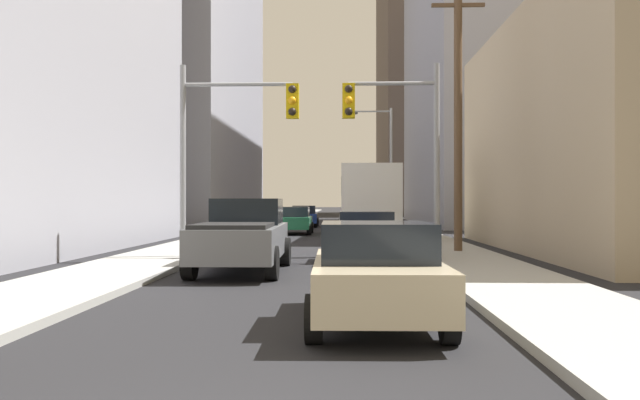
{
  "coord_description": "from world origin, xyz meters",
  "views": [
    {
      "loc": [
        1.03,
        -3.66,
        1.83
      ],
      "look_at": [
        0.0,
        26.05,
        1.88
      ],
      "focal_mm": 36.84,
      "sensor_mm": 36.0,
      "label": 1
    }
  ],
  "objects": [
    {
      "name": "building_left_mid_office",
      "position": [
        -16.82,
        48.48,
        17.17
      ],
      "size": [
        19.81,
        25.76,
        34.33
      ],
      "primitive_type": "cube",
      "color": "#93939E",
      "rests_on": "ground"
    },
    {
      "name": "city_bus",
      "position": [
        2.37,
        28.88,
        1.93
      ],
      "size": [
        2.81,
        11.56,
        3.4
      ],
      "color": "silver",
      "rests_on": "ground"
    },
    {
      "name": "sedan_blue",
      "position": [
        -1.69,
        42.68,
        0.77
      ],
      "size": [
        1.95,
        4.26,
        1.52
      ],
      "color": "navy",
      "rests_on": "ground"
    },
    {
      "name": "traffic_signal_near_left",
      "position": [
        -2.32,
        16.24,
        4.04
      ],
      "size": [
        3.65,
        0.44,
        6.0
      ],
      "color": "gray",
      "rests_on": "ground"
    },
    {
      "name": "sidewalk_left",
      "position": [
        -4.66,
        50.0,
        0.07
      ],
      "size": [
        2.79,
        160.0,
        0.15
      ],
      "primitive_type": "cube",
      "color": "#9E9E99",
      "rests_on": "ground"
    },
    {
      "name": "sedan_green",
      "position": [
        -1.64,
        32.73,
        0.77
      ],
      "size": [
        1.95,
        4.21,
        1.52
      ],
      "color": "#195938",
      "rests_on": "ground"
    },
    {
      "name": "sedan_silver",
      "position": [
        1.77,
        40.31,
        0.77
      ],
      "size": [
        1.95,
        4.25,
        1.52
      ],
      "color": "#B7BABF",
      "rests_on": "ground"
    },
    {
      "name": "street_lamp_right",
      "position": [
        3.54,
        36.28,
        4.57
      ],
      "size": [
        2.65,
        0.32,
        7.5
      ],
      "color": "gray",
      "rests_on": "ground"
    },
    {
      "name": "sedan_beige",
      "position": [
        1.52,
        6.05,
        0.77
      ],
      "size": [
        1.95,
        4.23,
        1.52
      ],
      "color": "#C6B793",
      "rests_on": "ground"
    },
    {
      "name": "building_right_mid_block",
      "position": [
        18.12,
        50.73,
        14.2
      ],
      "size": [
        21.53,
        26.52,
        28.4
      ],
      "primitive_type": "cube",
      "color": "#93939E",
      "rests_on": "ground"
    },
    {
      "name": "traffic_signal_near_right",
      "position": [
        2.65,
        16.24,
        4.0
      ],
      "size": [
        2.94,
        0.44,
        6.0
      ],
      "color": "gray",
      "rests_on": "ground"
    },
    {
      "name": "utility_pole_right",
      "position": [
        4.94,
        18.72,
        5.22
      ],
      "size": [
        2.2,
        0.28,
        9.89
      ],
      "color": "brown",
      "rests_on": "ground"
    },
    {
      "name": "sedan_navy",
      "position": [
        1.75,
        16.42,
        0.77
      ],
      "size": [
        1.95,
        4.22,
        1.52
      ],
      "color": "#141E4C",
      "rests_on": "ground"
    },
    {
      "name": "pickup_truck_grey",
      "position": [
        -1.56,
        13.28,
        0.93
      ],
      "size": [
        2.2,
        5.44,
        1.9
      ],
      "color": "slate",
      "rests_on": "ground"
    },
    {
      "name": "building_right_far_highrise",
      "position": [
        18.59,
        90.27,
        28.5
      ],
      "size": [
        24.08,
        28.65,
        57.01
      ],
      "primitive_type": "cube",
      "color": "#66564C",
      "rests_on": "ground"
    },
    {
      "name": "sidewalk_right",
      "position": [
        4.66,
        50.0,
        0.07
      ],
      "size": [
        2.79,
        160.0,
        0.15
      ],
      "primitive_type": "cube",
      "color": "#9E9E99",
      "rests_on": "ground"
    }
  ]
}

